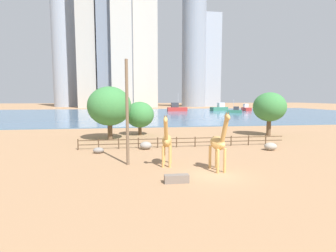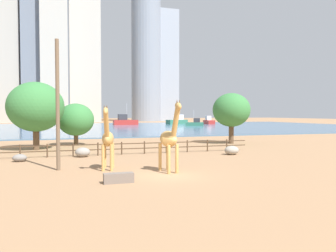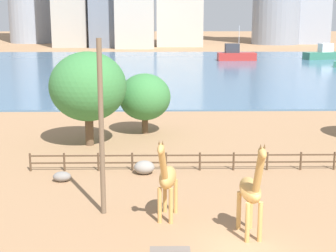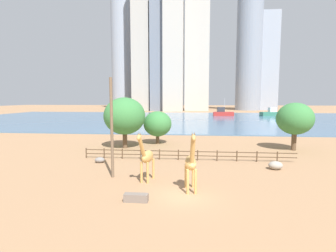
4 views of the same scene
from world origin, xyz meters
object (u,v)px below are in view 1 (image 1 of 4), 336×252
object	(u,v)px
tree_center_broad	(140,115)
boat_sailboat	(177,108)
tree_left_large	(270,107)
boat_tug	(219,108)
tree_right_tall	(109,106)
boulder_by_pole	(98,150)
giraffe_companion	(218,143)
boulder_near_fence	(146,145)
boat_ferry	(246,108)
feeding_trough	(177,179)
giraffe_tall	(167,141)
utility_pole	(127,113)
boat_barge	(235,111)
boulder_small	(271,146)

from	to	relation	value
tree_center_broad	boat_sailboat	size ratio (longest dim) A/B	0.63
tree_left_large	boat_tug	world-z (taller)	tree_left_large
tree_left_large	tree_right_tall	size ratio (longest dim) A/B	0.90
boulder_by_pole	tree_right_tall	xyz separation A→B (m)	(0.58, 9.50, 4.61)
giraffe_companion	boulder_by_pole	world-z (taller)	giraffe_companion
boulder_near_fence	boat_ferry	size ratio (longest dim) A/B	0.19
feeding_trough	boat_sailboat	world-z (taller)	boat_sailboat
boulder_by_pole	feeding_trough	distance (m)	13.21
boat_tug	giraffe_tall	bearing A→B (deg)	50.53
utility_pole	tree_left_large	distance (m)	27.42
giraffe_companion	boat_ferry	distance (m)	104.17
tree_left_large	boat_barge	xyz separation A→B (m)	(18.15, 58.33, -3.59)
giraffe_companion	boulder_small	size ratio (longest dim) A/B	3.41
tree_center_broad	boat_sailboat	distance (m)	73.10
boat_tug	tree_right_tall	bearing A→B (deg)	42.96
tree_right_tall	boulder_near_fence	bearing A→B (deg)	-58.90
feeding_trough	boat_tug	xyz separation A→B (m)	(37.40, 98.28, 1.14)
giraffe_companion	boat_barge	size ratio (longest dim) A/B	0.84
giraffe_tall	boat_tug	size ratio (longest dim) A/B	0.54
tree_left_large	tree_right_tall	world-z (taller)	tree_right_tall
tree_right_tall	boulder_by_pole	bearing A→B (deg)	-93.49
boulder_by_pole	boat_sailboat	bearing A→B (deg)	74.29
boat_tug	boat_ferry	bearing A→B (deg)	152.94
giraffe_tall	tree_right_tall	bearing A→B (deg)	-147.31
utility_pole	boulder_small	distance (m)	17.75
boat_sailboat	boat_barge	size ratio (longest dim) A/B	1.43
tree_right_tall	giraffe_tall	bearing A→B (deg)	-68.55
boat_sailboat	tree_right_tall	bearing A→B (deg)	-108.92
boat_sailboat	boat_barge	world-z (taller)	boat_sailboat
giraffe_companion	boat_barge	distance (m)	83.92
boulder_near_fence	boat_ferry	bearing A→B (deg)	58.55
boulder_by_pole	boat_sailboat	world-z (taller)	boat_sailboat
feeding_trough	boat_ferry	bearing A→B (deg)	62.77
boulder_by_pole	boat_ferry	world-z (taller)	boat_ferry
giraffe_tall	boulder_small	distance (m)	14.28
tree_left_large	tree_right_tall	xyz separation A→B (m)	(-25.31, -0.56, 0.28)
boulder_by_pole	boat_tug	bearing A→B (deg)	63.03
giraffe_tall	tree_center_broad	distance (m)	20.19
boulder_small	boat_barge	bearing A→B (deg)	70.89
feeding_trough	tree_right_tall	bearing A→B (deg)	106.91
tree_right_tall	boat_barge	world-z (taller)	tree_right_tall
boulder_by_pole	tree_left_large	size ratio (longest dim) A/B	0.17
tree_right_tall	boat_tug	xyz separation A→B (m)	(43.71, 77.52, -3.50)
giraffe_companion	boat_sailboat	xyz separation A→B (m)	(12.82, 93.03, -0.90)
giraffe_tall	boulder_near_fence	bearing A→B (deg)	-158.40
giraffe_tall	boulder_small	size ratio (longest dim) A/B	3.19
boat_ferry	boat_barge	world-z (taller)	boat_barge
boulder_small	giraffe_tall	bearing A→B (deg)	-157.92
giraffe_companion	boulder_near_fence	size ratio (longest dim) A/B	3.63
giraffe_tall	boulder_by_pole	size ratio (longest dim) A/B	4.03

